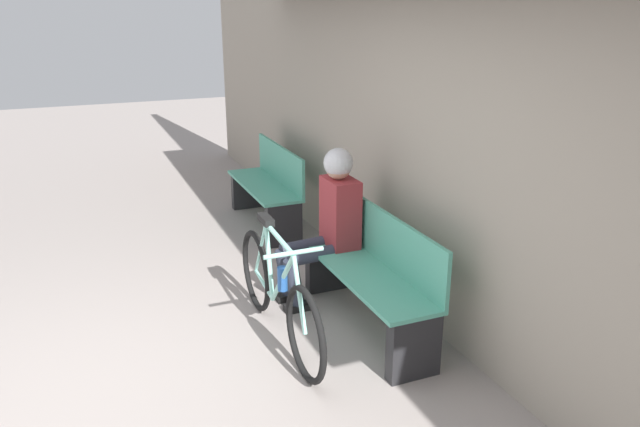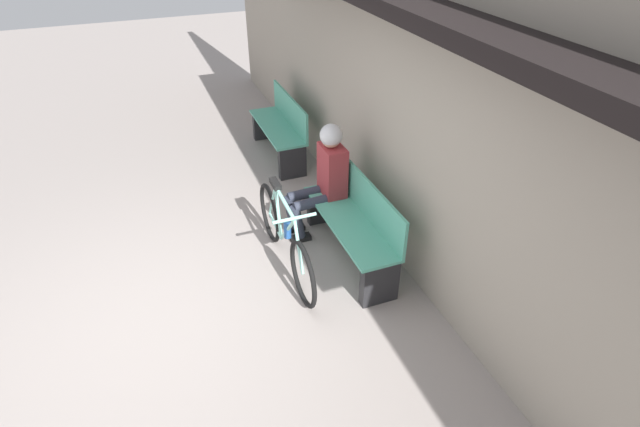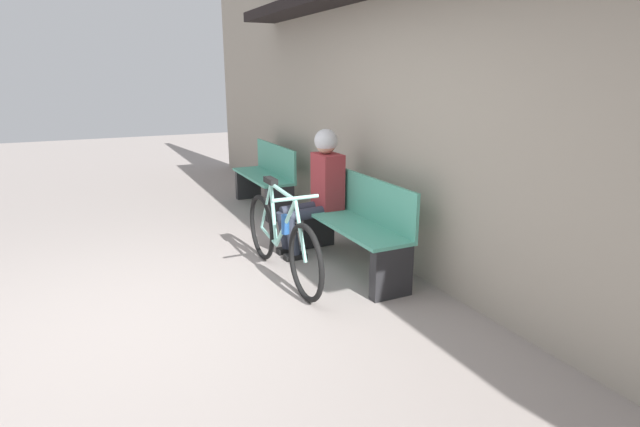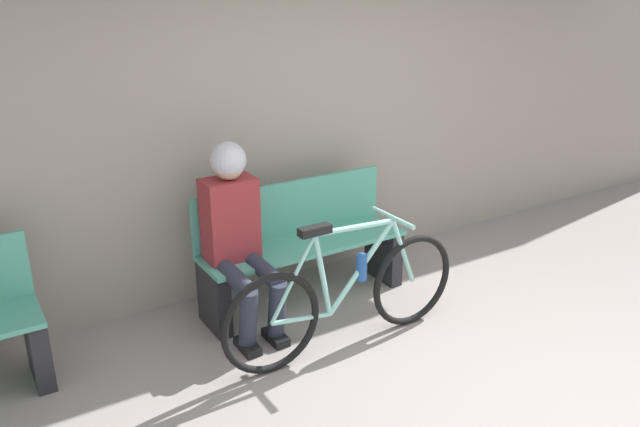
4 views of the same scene
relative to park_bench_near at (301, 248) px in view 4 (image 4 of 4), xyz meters
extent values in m
cube|color=#9E9384|center=(0.26, 0.47, 1.20)|extent=(12.00, 0.12, 3.20)
cube|color=#51A88E|center=(0.00, -0.05, 0.05)|extent=(1.50, 0.42, 0.03)
cube|color=#51A88E|center=(0.00, 0.14, 0.26)|extent=(1.50, 0.03, 0.40)
cube|color=#232326|center=(-0.70, -0.05, -0.18)|extent=(0.10, 0.36, 0.43)
cube|color=#232326|center=(0.70, -0.05, -0.18)|extent=(0.10, 0.36, 0.43)
torus|color=black|center=(-0.61, -0.70, -0.08)|extent=(0.64, 0.04, 0.64)
torus|color=black|center=(0.44, -0.70, -0.08)|extent=(0.64, 0.04, 0.64)
cylinder|color=#93DBCC|center=(-0.03, -0.70, 0.40)|extent=(0.57, 0.03, 0.07)
cylinder|color=#93DBCC|center=(0.02, -0.70, 0.13)|extent=(0.49, 0.03, 0.54)
cylinder|color=#93DBCC|center=(-0.26, -0.70, 0.14)|extent=(0.14, 0.03, 0.56)
cylinder|color=#93DBCC|center=(-0.41, -0.70, -0.11)|extent=(0.40, 0.03, 0.08)
cylinder|color=#93DBCC|center=(-0.46, -0.70, 0.17)|extent=(0.32, 0.02, 0.51)
cylinder|color=#93DBCC|center=(0.35, -0.70, 0.15)|extent=(0.22, 0.03, 0.47)
cube|color=black|center=(-0.31, -0.70, 0.44)|extent=(0.20, 0.07, 0.05)
cylinder|color=#93DBCC|center=(0.25, -0.70, 0.41)|extent=(0.03, 0.40, 0.03)
cylinder|color=#235199|center=(0.02, -0.70, 0.13)|extent=(0.07, 0.07, 0.17)
cylinder|color=#2D3342|center=(-0.64, -0.26, 0.05)|extent=(0.11, 0.43, 0.13)
cylinder|color=#2D3342|center=(-0.64, -0.44, -0.15)|extent=(0.11, 0.17, 0.40)
cube|color=black|center=(-0.64, -0.41, -0.37)|extent=(0.10, 0.22, 0.06)
cylinder|color=#2D3342|center=(-0.44, -0.26, 0.05)|extent=(0.11, 0.43, 0.13)
cylinder|color=#2D3342|center=(-0.44, -0.44, -0.15)|extent=(0.11, 0.17, 0.40)
cube|color=black|center=(-0.44, -0.41, -0.37)|extent=(0.10, 0.22, 0.06)
cube|color=maroon|center=(-0.54, -0.01, 0.34)|extent=(0.34, 0.22, 0.55)
sphere|color=tan|center=(-0.54, -0.03, 0.71)|extent=(0.20, 0.20, 0.20)
sphere|color=silver|center=(-0.54, -0.03, 0.74)|extent=(0.23, 0.23, 0.23)
cube|color=#232326|center=(-1.79, -0.05, -0.18)|extent=(0.10, 0.36, 0.43)
camera|label=1|loc=(3.69, -1.95, 1.93)|focal=35.00mm
camera|label=2|loc=(3.68, -1.78, 2.87)|focal=28.00mm
camera|label=3|loc=(3.83, -2.20, 1.36)|focal=28.00mm
camera|label=4|loc=(-2.05, -3.52, 1.78)|focal=35.00mm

